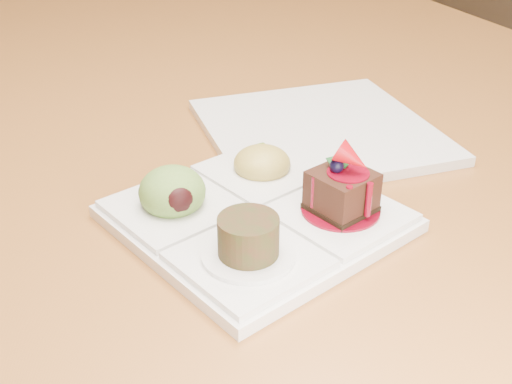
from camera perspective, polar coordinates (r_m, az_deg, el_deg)
name	(u,v)px	position (r m, az deg, el deg)	size (l,w,h in m)	color
dining_table	(257,97)	(1.08, 0.06, 8.42)	(1.00, 1.80, 0.75)	#925925
sampler_plate	(253,207)	(0.60, -0.30, -1.30)	(0.29, 0.29, 0.09)	silver
second_plate	(319,131)	(0.79, 5.61, 5.46)	(0.26, 0.26, 0.01)	silver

